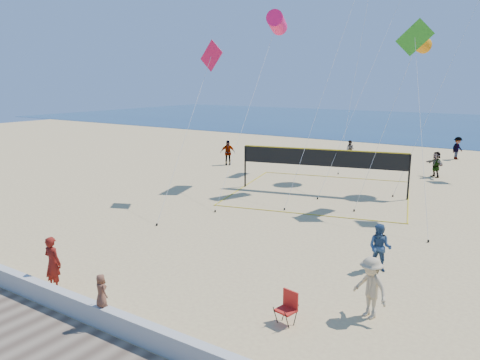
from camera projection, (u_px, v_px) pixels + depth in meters
The scene contains 17 objects.
ground at pixel (188, 290), 14.60m from camera, with size 120.00×120.00×0.00m, color tan.
ocean at pixel (473, 126), 65.19m from camera, with size 140.00×50.00×0.03m, color navy.
seawall at pixel (114, 321), 12.09m from camera, with size 32.00×0.30×0.60m, color #AEAEAA.
woman at pixel (53, 263), 14.45m from camera, with size 0.63×0.41×1.73m, color maroon.
toddler at pixel (101, 290), 12.19m from camera, with size 0.43×0.28×0.88m, color brown.
bystander_a at pixel (380, 248), 15.90m from camera, with size 0.80×0.62×1.65m, color navy.
bystander_b at pixel (370, 288), 12.74m from camera, with size 1.13×0.65×1.74m, color tan.
far_person_0 at pixel (228, 153), 35.76m from camera, with size 1.11×0.46×1.90m, color gray.
far_person_1 at pixel (436, 164), 31.26m from camera, with size 1.61×0.51×1.74m, color gray.
far_person_3 at pixel (350, 149), 39.14m from camera, with size 0.70×0.55×1.45m, color gray.
far_person_4 at pixel (457, 148), 38.18m from camera, with size 1.20×0.69×1.86m, color gray.
camp_chair at pixel (288, 306), 12.49m from camera, with size 0.56×0.67×1.01m.
volleyball_net at pixel (323, 163), 26.72m from camera, with size 11.54×11.43×2.57m.
kite_0 at pixel (277, 23), 28.06m from camera, with size 1.98×9.19×10.42m.
kite_2 at pixel (417, 42), 23.15m from camera, with size 2.26×4.17×8.78m.
kite_3 at pixel (209, 64), 24.35m from camera, with size 1.91×5.84×8.46m.
kite_4 at pixel (415, 46), 22.06m from camera, with size 3.21×5.00×9.26m.
Camera 1 is at (8.81, -10.42, 6.43)m, focal length 35.00 mm.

